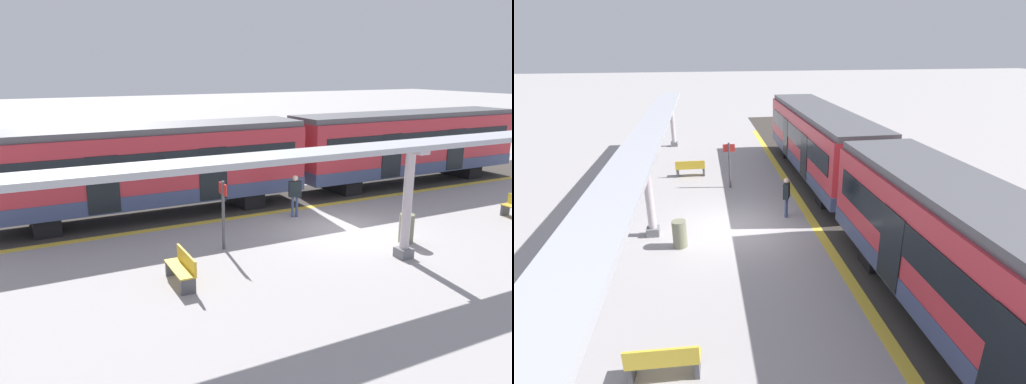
# 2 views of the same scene
# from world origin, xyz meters

# --- Properties ---
(ground_plane) EXTENTS (176.00, 176.00, 0.00)m
(ground_plane) POSITION_xyz_m (0.00, 0.00, 0.00)
(ground_plane) COLOR #9F9A9A
(tactile_edge_strip) EXTENTS (0.35, 34.41, 0.01)m
(tactile_edge_strip) POSITION_xyz_m (-3.14, 0.00, 0.00)
(tactile_edge_strip) COLOR gold
(tactile_edge_strip) RESTS_ON ground
(trackbed) EXTENTS (3.20, 46.41, 0.01)m
(trackbed) POSITION_xyz_m (-4.91, 0.00, 0.00)
(trackbed) COLOR #38332D
(trackbed) RESTS_ON ground
(train_near_carriage) EXTENTS (2.65, 12.15, 3.48)m
(train_near_carriage) POSITION_xyz_m (-4.91, -5.49, 1.83)
(train_near_carriage) COLOR #B92D37
(train_near_carriage) RESTS_ON ground
(train_far_carriage) EXTENTS (2.65, 12.15, 3.48)m
(train_far_carriage) POSITION_xyz_m (-4.91, 7.24, 1.83)
(train_far_carriage) COLOR #B92D37
(train_far_carriage) RESTS_ON ground
(canopy_pillar_second) EXTENTS (1.10, 0.44, 3.33)m
(canopy_pillar_second) POSITION_xyz_m (2.86, 0.04, 1.69)
(canopy_pillar_second) COLOR slate
(canopy_pillar_second) RESTS_ON ground
(canopy_beam) EXTENTS (1.20, 27.31, 0.16)m
(canopy_beam) POSITION_xyz_m (2.86, 0.04, 3.41)
(canopy_beam) COLOR #A8AAB2
(canopy_beam) RESTS_ON canopy_pillar_nearest
(bench_near_end) EXTENTS (1.51, 0.47, 0.86)m
(bench_near_end) POSITION_xyz_m (1.65, -6.52, 0.44)
(bench_near_end) COLOR gold
(bench_near_end) RESTS_ON ground
(trash_bin) EXTENTS (0.48, 0.48, 0.95)m
(trash_bin) POSITION_xyz_m (1.86, 1.07, 0.48)
(trash_bin) COLOR #70735A
(trash_bin) RESTS_ON ground
(platform_info_sign) EXTENTS (0.56, 0.10, 2.20)m
(platform_info_sign) POSITION_xyz_m (-0.26, -4.51, 1.33)
(platform_info_sign) COLOR #4C4C51
(platform_info_sign) RESTS_ON ground
(passenger_waiting_near_edge) EXTENTS (0.37, 0.52, 1.63)m
(passenger_waiting_near_edge) POSITION_xyz_m (-2.22, -0.72, 1.02)
(passenger_waiting_near_edge) COLOR #3C4E7C
(passenger_waiting_near_edge) RESTS_ON ground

